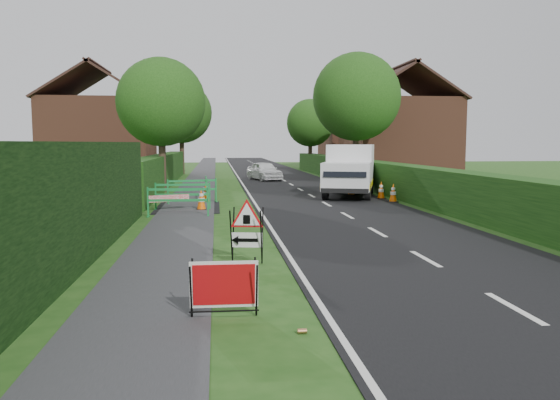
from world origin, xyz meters
TOP-DOWN VIEW (x-y plane):
  - ground at (0.00, 0.00)m, footprint 120.00×120.00m
  - road_surface at (2.50, 35.00)m, footprint 6.00×90.00m
  - footpath at (-3.00, 35.00)m, footprint 2.00×90.00m
  - hedge_west_near at (-5.00, 0.00)m, footprint 1.10×18.00m
  - hedge_west_far at (-5.00, 22.00)m, footprint 1.00×24.00m
  - hedge_east at (6.50, 16.00)m, footprint 1.20×50.00m
  - house_west at (-10.00, 30.00)m, footprint 7.50×7.40m
  - house_east_a at (11.00, 28.00)m, footprint 7.50×7.40m
  - house_east_b at (12.00, 42.00)m, footprint 7.50×7.40m
  - tree_nw at (-4.60, 18.00)m, footprint 4.40×4.40m
  - tree_ne at (6.40, 22.00)m, footprint 5.20×5.20m
  - tree_fw at (-4.60, 34.00)m, footprint 4.80×4.80m
  - tree_fe at (6.40, 38.00)m, footprint 4.20×4.20m
  - red_rect_sign at (-1.81, -2.39)m, footprint 0.97×0.59m
  - triangle_sign at (-1.34, 0.99)m, footprint 0.89×0.89m
  - works_van at (4.26, 14.80)m, footprint 3.56×5.59m
  - traffic_cone_0 at (5.44, 12.04)m, footprint 0.38×0.38m
  - traffic_cone_1 at (5.35, 13.43)m, footprint 0.38×0.38m
  - traffic_cone_2 at (4.50, 15.37)m, footprint 0.38×0.38m
  - traffic_cone_3 at (-2.47, 10.28)m, footprint 0.38×0.38m
  - traffic_cone_4 at (-2.37, 12.93)m, footprint 0.38×0.38m
  - ped_barrier_0 at (-3.20, 8.55)m, footprint 2.07×0.42m
  - ped_barrier_1 at (-3.16, 10.60)m, footprint 2.07×0.40m
  - ped_barrier_2 at (-2.90, 12.68)m, footprint 2.08×0.85m
  - ped_barrier_3 at (-2.34, 13.65)m, footprint 0.44×2.07m
  - redwhite_plank at (-3.64, 10.25)m, footprint 1.42×0.55m
  - litter_can at (-0.82, -3.17)m, footprint 0.12×0.07m
  - hatchback_car at (1.26, 26.04)m, footprint 2.43×3.91m

SIDE VIEW (x-z plane):
  - ground at x=0.00m, z-range 0.00..0.00m
  - hedge_west_near at x=-5.00m, z-range -1.25..1.25m
  - hedge_west_far at x=-5.00m, z-range -0.90..0.90m
  - hedge_east at x=6.50m, z-range -0.75..0.75m
  - redwhite_plank at x=-3.64m, z-range -0.12..0.12m
  - litter_can at x=-0.82m, z-range -0.03..0.03m
  - road_surface at x=2.50m, z-range -0.01..0.01m
  - footpath at x=-3.00m, z-range -0.01..0.02m
  - traffic_cone_0 at x=5.44m, z-range 0.00..0.79m
  - traffic_cone_1 at x=5.35m, z-range 0.00..0.79m
  - traffic_cone_2 at x=4.50m, z-range 0.00..0.79m
  - traffic_cone_3 at x=-2.47m, z-range 0.00..0.79m
  - traffic_cone_4 at x=-2.37m, z-range 0.00..0.79m
  - red_rect_sign at x=-1.81m, z-range 0.06..0.87m
  - hatchback_car at x=1.26m, z-range 0.00..1.24m
  - ped_barrier_0 at x=-3.20m, z-range 0.13..1.13m
  - ped_barrier_1 at x=-3.16m, z-range 0.13..1.13m
  - ped_barrier_2 at x=-2.90m, z-range 0.13..1.13m
  - ped_barrier_3 at x=-2.34m, z-range 0.13..1.13m
  - triangle_sign at x=-1.34m, z-range 0.22..1.35m
  - works_van at x=4.26m, z-range 0.07..2.46m
  - house_west at x=-10.00m, z-range -1.04..6.84m
  - house_east_a at x=11.00m, z-range -1.04..6.84m
  - house_east_b at x=12.00m, z-range -1.04..6.84m
  - tree_fe at x=6.40m, z-range 1.05..7.39m
  - tree_nw at x=-4.60m, z-range 1.13..7.83m
  - tree_fw at x=-4.60m, z-range 1.21..8.45m
  - tree_ne at x=6.40m, z-range 1.28..9.07m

